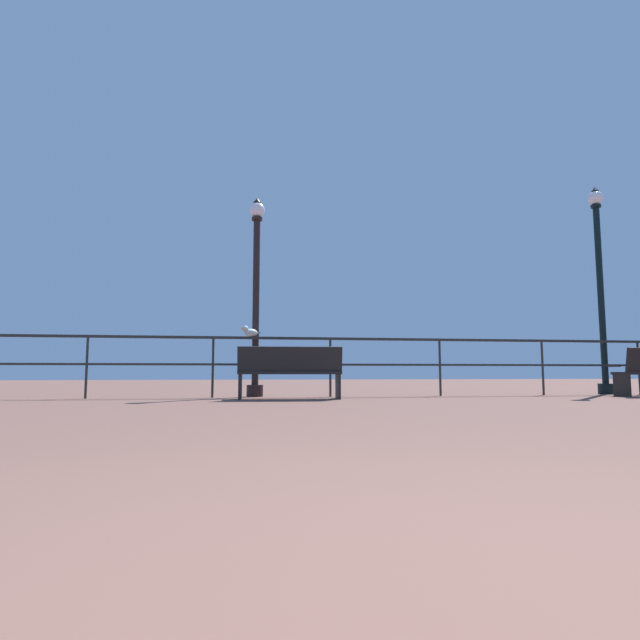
# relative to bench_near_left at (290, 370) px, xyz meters

# --- Properties ---
(pier_railing) EXTENTS (19.68, 0.05, 1.12)m
(pier_railing) POSITION_rel_bench_near_left_xyz_m (-0.24, 0.84, 0.33)
(pier_railing) COLOR #262725
(pier_railing) RESTS_ON ground_plane
(bench_near_left) EXTENTS (1.79, 0.75, 0.89)m
(bench_near_left) POSITION_rel_bench_near_left_xyz_m (0.00, 0.00, 0.00)
(bench_near_left) COLOR black
(bench_near_left) RESTS_ON ground_plane
(lamppost_center) EXTENTS (0.31, 0.31, 3.87)m
(lamppost_center) POSITION_rel_bench_near_left_xyz_m (-0.56, 1.08, 1.51)
(lamppost_center) COLOR black
(lamppost_center) RESTS_ON ground_plane
(lamppost_right) EXTENTS (0.31, 0.31, 4.51)m
(lamppost_right) POSITION_rel_bench_near_left_xyz_m (6.79, 1.08, 1.88)
(lamppost_right) COLOR black
(lamppost_right) RESTS_ON ground_plane
(seagull_on_rail) EXTENTS (0.40, 0.26, 0.20)m
(seagull_on_rail) POSITION_rel_bench_near_left_xyz_m (-0.67, 0.83, 0.71)
(seagull_on_rail) COLOR silver
(seagull_on_rail) RESTS_ON pier_railing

